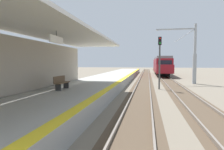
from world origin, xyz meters
TOP-DOWN VIEW (x-y plane):
  - station_platform at (-2.50, 16.00)m, footprint 5.00×80.00m
  - track_pair_nearest_platform at (1.90, 20.00)m, footprint 2.34×120.00m
  - track_pair_middle at (5.30, 20.00)m, footprint 2.34×120.00m
  - approaching_train at (5.30, 42.95)m, footprint 2.93×19.60m
  - rail_signal_post at (3.53, 19.31)m, footprint 0.32×0.34m
  - catenary_pylon_far_side at (7.86, 25.41)m, footprint 5.00×0.40m
  - platform_bench at (-3.20, 11.33)m, footprint 0.45×1.60m

SIDE VIEW (x-z plane):
  - track_pair_nearest_platform at x=1.90m, z-range -0.03..0.13m
  - track_pair_middle at x=5.30m, z-range -0.03..0.13m
  - station_platform at x=-2.50m, z-range 0.00..0.90m
  - platform_bench at x=-3.20m, z-range 0.93..1.81m
  - approaching_train at x=5.30m, z-range -0.20..4.56m
  - rail_signal_post at x=3.53m, z-range 0.59..5.79m
  - catenary_pylon_far_side at x=7.86m, z-range -0.15..7.35m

